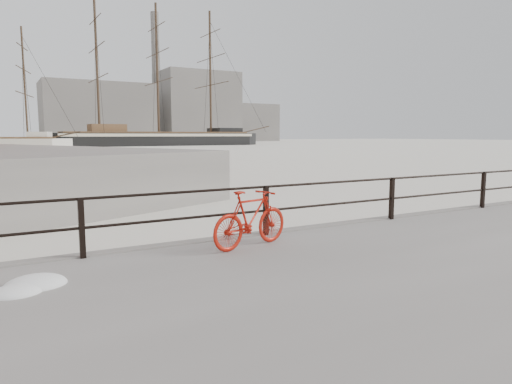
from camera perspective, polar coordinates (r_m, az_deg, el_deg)
name	(u,v)px	position (r m, az deg, el deg)	size (l,w,h in m)	color
ground	(386,232)	(11.58, 15.91, -4.87)	(400.00, 400.00, 0.00)	white
guardrail	(392,199)	(11.34, 16.60, -0.78)	(28.00, 0.10, 1.00)	black
bicycle	(251,218)	(8.18, -0.64, -3.33)	(1.72, 0.26, 1.04)	#A9170B
snow_mounds	(501,214)	(12.30, 28.27, -2.46)	(21.46, 3.67, 0.31)	white
barque_black	(159,146)	(102.67, -12.00, 5.69)	(55.14, 18.05, 31.54)	black
industrial_west	(98,113)	(150.69, -19.19, 9.30)	(32.00, 18.00, 18.00)	gray
industrial_mid	(197,107)	(165.69, -7.39, 10.44)	(26.00, 20.00, 24.00)	gray
industrial_east	(247,123)	(179.92, -1.11, 8.64)	(20.00, 16.00, 14.00)	gray
smokestack	(156,78)	(166.82, -12.38, 13.77)	(2.80, 2.80, 44.00)	gray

